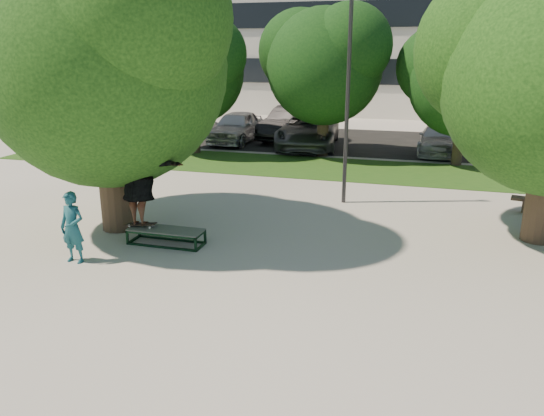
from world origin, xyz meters
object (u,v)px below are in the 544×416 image
(car_silver_a, at_px, (236,127))
(car_silver_b, at_px, (440,139))
(bystander, at_px, (72,228))
(car_grey, at_px, (308,131))
(car_dark, at_px, (291,123))
(grind_box, at_px, (166,237))
(tree_left, at_px, (103,50))
(lamppost, at_px, (348,96))

(car_silver_a, xyz_separation_m, car_silver_b, (9.57, -0.12, -0.12))
(bystander, distance_m, car_silver_a, 15.43)
(bystander, bearing_deg, car_grey, 86.12)
(car_dark, bearing_deg, grind_box, -77.89)
(tree_left, xyz_separation_m, car_dark, (0.99, 14.63, -3.60))
(tree_left, height_order, lamppost, tree_left)
(bystander, xyz_separation_m, car_grey, (1.90, 14.98, -0.00))
(car_grey, height_order, car_silver_b, car_grey)
(car_grey, bearing_deg, bystander, -103.73)
(car_dark, bearing_deg, bystander, -82.90)
(car_dark, distance_m, car_grey, 2.37)
(bystander, relative_size, car_grey, 0.28)
(tree_left, bearing_deg, car_grey, 79.73)
(car_grey, relative_size, car_silver_b, 1.28)
(car_silver_a, bearing_deg, car_grey, -5.41)
(tree_left, bearing_deg, bystander, -80.55)
(car_dark, bearing_deg, tree_left, -84.74)
(car_silver_a, xyz_separation_m, car_dark, (2.38, 1.63, 0.07))
(bystander, relative_size, car_silver_b, 0.36)
(car_dark, relative_size, car_silver_b, 1.14)
(grind_box, bearing_deg, tree_left, 155.70)
(bystander, relative_size, car_dark, 0.31)
(bystander, xyz_separation_m, car_silver_a, (-1.78, 15.33, -0.02))
(lamppost, xyz_separation_m, car_silver_b, (2.89, 8.98, -2.51))
(tree_left, relative_size, car_silver_a, 1.59)
(bystander, distance_m, car_silver_b, 17.09)
(lamppost, distance_m, grind_box, 6.58)
(car_silver_a, bearing_deg, grind_box, -76.98)
(car_grey, bearing_deg, car_silver_a, 168.07)
(lamppost, bearing_deg, bystander, -128.19)
(car_dark, height_order, car_grey, car_dark)
(tree_left, bearing_deg, car_dark, 86.13)
(bystander, bearing_deg, tree_left, 102.82)
(car_dark, bearing_deg, car_grey, -47.56)
(lamppost, distance_m, car_silver_a, 11.54)
(car_dark, xyz_separation_m, car_grey, (1.30, -1.98, -0.04))
(grind_box, height_order, car_silver_a, car_silver_a)
(car_silver_b, bearing_deg, car_dark, 168.35)
(lamppost, relative_size, car_grey, 1.08)
(bystander, relative_size, car_silver_a, 0.35)
(tree_left, relative_size, lamppost, 1.16)
(tree_left, height_order, car_grey, tree_left)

